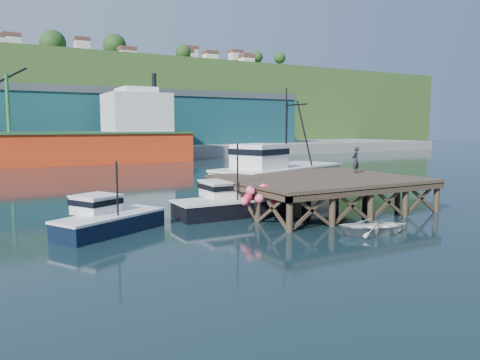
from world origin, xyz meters
TOP-DOWN VIEW (x-y plane):
  - ground at (0.00, 0.00)m, footprint 300.00×300.00m
  - wharf at (5.50, -0.19)m, footprint 12.00×10.00m
  - far_quay at (0.00, 70.00)m, footprint 160.00×40.00m
  - warehouse_mid at (0.00, 65.00)m, footprint 28.00×16.00m
  - warehouse_right at (30.00, 65.00)m, footprint 30.00×16.00m
  - cargo_ship at (-8.46, 48.00)m, footprint 55.50×10.00m
  - hillside at (0.00, 100.00)m, footprint 220.00×50.00m
  - boat_navy at (-8.46, -0.13)m, footprint 6.26×4.67m
  - boat_black at (-0.61, 1.03)m, footprint 7.22×6.09m
  - trawler at (7.32, 7.63)m, footprint 13.52×8.74m
  - dinghy at (3.36, -7.16)m, footprint 4.12×3.48m
  - dockworker at (9.58, 0.95)m, footprint 0.81×0.68m

SIDE VIEW (x-z plane):
  - ground at x=0.00m, z-range 0.00..0.00m
  - dinghy at x=3.36m, z-range 0.00..0.73m
  - boat_navy at x=-8.46m, z-range -1.11..2.61m
  - boat_black at x=-0.61m, z-range -1.40..3.03m
  - far_quay at x=0.00m, z-range 0.00..2.00m
  - trawler at x=7.32m, z-range -2.51..6.02m
  - wharf at x=5.50m, z-range 0.63..3.25m
  - dockworker at x=9.58m, z-range 2.12..4.00m
  - cargo_ship at x=-8.46m, z-range -3.56..10.19m
  - warehouse_mid at x=0.00m, z-range 2.00..11.00m
  - warehouse_right at x=30.00m, z-range 2.00..11.00m
  - hillside at x=0.00m, z-range 0.00..22.00m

